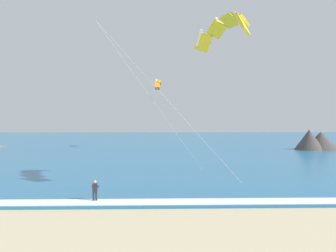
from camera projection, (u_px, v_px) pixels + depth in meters
The scene contains 7 objects.
sea at pixel (143, 142), 81.09m from camera, with size 200.00×120.00×0.20m, color teal.
surf_foam at pixel (97, 202), 22.12m from camera, with size 200.00×1.65×0.04m, color white.
surfboard at pixel (95, 203), 22.55m from camera, with size 0.55×1.43×0.09m.
kitesurfer at pixel (95, 191), 22.55m from camera, with size 0.55×0.54×1.69m.
kite_primary at pixel (225, 27), 26.52m from camera, with size 11.73×7.09×13.72m.
kite_distant at pixel (158, 83), 62.16m from camera, with size 1.30×5.45×1.95m.
headland_right at pixel (316, 141), 60.97m from camera, with size 9.01×7.12×4.09m.
Camera 1 is at (4.47, -6.72, 6.03)m, focal length 33.81 mm.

